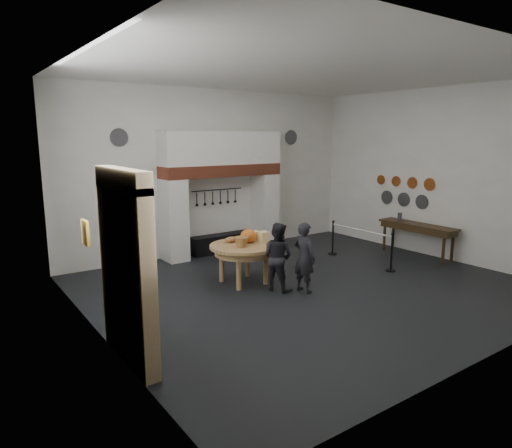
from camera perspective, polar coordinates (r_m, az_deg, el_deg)
floor at (r=10.16m, az=6.65°, el=-7.69°), size 9.00×8.00×0.02m
ceiling at (r=9.72m, az=7.26°, el=18.35°), size 9.00×8.00×0.02m
wall_back at (r=12.92m, az=-5.09°, el=6.52°), size 9.00×0.02×4.50m
wall_front at (r=7.25m, az=28.60°, el=1.84°), size 9.00×0.02×4.50m
wall_left at (r=7.47m, az=-19.67°, el=2.77°), size 0.02×8.00×4.50m
wall_right at (r=13.12m, az=21.78°, el=5.86°), size 0.02×8.00×4.50m
chimney_pier_left at (r=12.08m, az=-10.22°, el=0.47°), size 0.55×0.70×2.15m
chimney_pier_right at (r=13.57m, az=1.13°, el=1.77°), size 0.55×0.70×2.15m
hearth_brick_band at (r=12.62m, az=-4.29°, el=6.70°), size 3.50×0.72×0.32m
chimney_hood at (r=12.59m, az=-4.33°, el=9.47°), size 3.50×0.70×0.90m
iron_range at (r=12.99m, az=-4.32°, el=-2.38°), size 1.90×0.45×0.50m
utensil_rail at (r=12.90m, az=-4.88°, el=4.29°), size 1.60×0.02×0.02m
door_recess at (r=6.76m, az=-16.56°, el=-6.56°), size 0.04×1.10×2.50m
door_jamb_near at (r=6.14m, az=-13.65°, el=-7.69°), size 0.22×0.30×2.60m
door_jamb_far at (r=7.41m, az=-17.68°, el=-4.68°), size 0.22×0.30×2.60m
door_lintel at (r=6.51m, az=-16.47°, el=5.40°), size 0.22×1.70×0.30m
wall_plaque at (r=8.36m, az=-20.55°, el=-1.02°), size 0.05×0.34×0.44m
work_table at (r=10.08m, az=-1.59°, el=-2.80°), size 1.86×1.86×0.07m
pumpkin at (r=10.23m, az=-0.97°, el=-1.50°), size 0.36×0.36×0.31m
cheese_block_big at (r=10.28m, az=0.89°, el=-1.63°), size 0.22×0.22×0.24m
cheese_block_small at (r=10.51m, az=-0.17°, el=-1.46°), size 0.18×0.18×0.20m
wicker_basket at (r=9.84m, az=-1.83°, el=-2.26°), size 0.40×0.40×0.22m
bread_loaf at (r=10.29m, az=-3.13°, el=-1.95°), size 0.31×0.18×0.13m
visitor_near at (r=9.60m, az=6.06°, el=-4.15°), size 0.42×0.58×1.49m
visitor_far at (r=9.65m, az=2.70°, el=-4.10°), size 0.78×0.87×1.46m
side_table at (r=13.10m, az=19.56°, el=-0.10°), size 0.55×2.20×0.06m
pewter_jug at (r=13.42m, az=17.52°, el=0.88°), size 0.12×0.12×0.22m
copper_pan_a at (r=13.22m, az=20.87°, el=4.65°), size 0.03×0.34×0.34m
copper_pan_b at (r=13.54m, az=18.94°, el=4.90°), size 0.03×0.32×0.32m
copper_pan_c at (r=13.87m, az=17.11°, el=5.14°), size 0.03×0.30×0.30m
copper_pan_d at (r=14.21m, az=15.35°, el=5.35°), size 0.03×0.28×0.28m
pewter_plate_left at (r=13.39m, az=20.02°, el=2.62°), size 0.03×0.40×0.40m
pewter_plate_mid at (r=13.74m, az=17.98°, el=2.94°), size 0.03×0.40×0.40m
pewter_plate_right at (r=14.10m, az=16.03°, el=3.24°), size 0.03×0.40×0.40m
pewter_plate_back_left at (r=11.73m, az=-16.74°, el=10.32°), size 0.44×0.03×0.44m
pewter_plate_back_right at (r=14.40m, az=4.42°, el=10.76°), size 0.44×0.03×0.44m
barrier_post_near at (r=11.51m, az=16.59°, el=-3.52°), size 0.05×0.05×0.90m
barrier_post_far at (r=12.80m, az=9.58°, el=-1.78°), size 0.05×0.05×0.90m
barrier_rope at (r=12.05m, az=12.97°, el=-0.76°), size 0.04×2.00×0.04m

